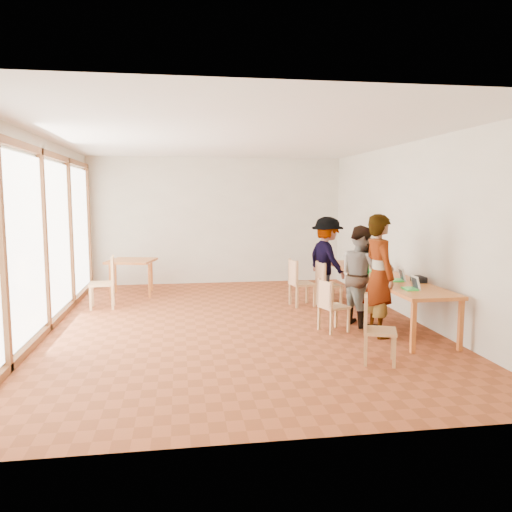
{
  "coord_description": "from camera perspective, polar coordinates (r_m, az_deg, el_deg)",
  "views": [
    {
      "loc": [
        -0.89,
        -7.98,
        2.08
      ],
      "look_at": [
        0.35,
        0.15,
        1.1
      ],
      "focal_mm": 35.0,
      "sensor_mm": 36.0,
      "label": 1
    }
  ],
  "objects": [
    {
      "name": "ground",
      "position": [
        8.29,
        -2.27,
        -7.73
      ],
      "size": [
        8.0,
        8.0,
        0.0
      ],
      "primitive_type": "plane",
      "color": "brown",
      "rests_on": "ground"
    },
    {
      "name": "wall_back",
      "position": [
        12.02,
        -4.44,
        4.02
      ],
      "size": [
        6.0,
        0.1,
        3.0
      ],
      "primitive_type": "cube",
      "color": "beige",
      "rests_on": "ground"
    },
    {
      "name": "wall_front",
      "position": [
        4.12,
        3.87,
        -1.34
      ],
      "size": [
        6.0,
        0.1,
        3.0
      ],
      "primitive_type": "cube",
      "color": "beige",
      "rests_on": "ground"
    },
    {
      "name": "wall_right",
      "position": [
        8.89,
        17.29,
        2.76
      ],
      "size": [
        0.1,
        8.0,
        3.0
      ],
      "primitive_type": "cube",
      "color": "beige",
      "rests_on": "ground"
    },
    {
      "name": "window_wall",
      "position": [
        8.26,
        -23.19,
        2.22
      ],
      "size": [
        0.1,
        8.0,
        3.0
      ],
      "primitive_type": "cube",
      "color": "white",
      "rests_on": "ground"
    },
    {
      "name": "ceiling",
      "position": [
        8.08,
        -2.37,
        13.47
      ],
      "size": [
        6.0,
        8.0,
        0.04
      ],
      "primitive_type": "cube",
      "color": "white",
      "rests_on": "wall_back"
    },
    {
      "name": "communal_table",
      "position": [
        8.82,
        14.05,
        -2.39
      ],
      "size": [
        0.8,
        4.0,
        0.75
      ],
      "color": "#C6642C",
      "rests_on": "ground"
    },
    {
      "name": "side_table",
      "position": [
        10.9,
        -14.05,
        -0.83
      ],
      "size": [
        0.9,
        0.9,
        0.75
      ],
      "rotation": [
        0.0,
        0.0,
        -0.24
      ],
      "color": "#C6642C",
      "rests_on": "ground"
    },
    {
      "name": "chair_near",
      "position": [
        6.47,
        13.19,
        -7.32
      ],
      "size": [
        0.51,
        0.51,
        0.45
      ],
      "rotation": [
        0.0,
        0.0,
        -0.36
      ],
      "color": "tan",
      "rests_on": "ground"
    },
    {
      "name": "chair_mid",
      "position": [
        7.78,
        8.39,
        -5.02
      ],
      "size": [
        0.48,
        0.48,
        0.43
      ],
      "rotation": [
        0.0,
        0.0,
        0.32
      ],
      "color": "tan",
      "rests_on": "ground"
    },
    {
      "name": "chair_far",
      "position": [
        9.51,
        4.79,
        -2.5
      ],
      "size": [
        0.47,
        0.47,
        0.47
      ],
      "rotation": [
        0.0,
        0.0,
        0.16
      ],
      "color": "tan",
      "rests_on": "ground"
    },
    {
      "name": "chair_empty",
      "position": [
        9.55,
        7.87,
        -2.66
      ],
      "size": [
        0.45,
        0.45,
        0.45
      ],
      "rotation": [
        0.0,
        0.0,
        0.16
      ],
      "color": "tan",
      "rests_on": "ground"
    },
    {
      "name": "chair_spare",
      "position": [
        9.72,
        -16.62,
        -2.27
      ],
      "size": [
        0.48,
        0.48,
        0.52
      ],
      "rotation": [
        0.0,
        0.0,
        3.21
      ],
      "color": "tan",
      "rests_on": "ground"
    },
    {
      "name": "person_near",
      "position": [
        7.64,
        13.92,
        -2.18
      ],
      "size": [
        0.49,
        0.7,
        1.83
      ],
      "primitive_type": "imported",
      "rotation": [
        0.0,
        0.0,
        1.65
      ],
      "color": "gray",
      "rests_on": "ground"
    },
    {
      "name": "person_mid",
      "position": [
        8.27,
        11.91,
        -2.17
      ],
      "size": [
        0.78,
        0.91,
        1.62
      ],
      "primitive_type": "imported",
      "rotation": [
        0.0,
        0.0,
        1.81
      ],
      "color": "gray",
      "rests_on": "ground"
    },
    {
      "name": "person_far",
      "position": [
        9.95,
        8.11,
        -0.4
      ],
      "size": [
        0.89,
        1.22,
        1.69
      ],
      "primitive_type": "imported",
      "rotation": [
        0.0,
        0.0,
        1.83
      ],
      "color": "gray",
      "rests_on": "ground"
    },
    {
      "name": "laptop_near",
      "position": [
        7.53,
        17.46,
        -3.27
      ],
      "size": [
        0.21,
        0.25,
        0.2
      ],
      "rotation": [
        0.0,
        0.0,
        -0.03
      ],
      "color": "#3ADA52",
      "rests_on": "communal_table"
    },
    {
      "name": "laptop_mid",
      "position": [
        8.22,
        16.03,
        -2.36
      ],
      "size": [
        0.25,
        0.28,
        0.21
      ],
      "rotation": [
        0.0,
        0.0,
        -0.15
      ],
      "color": "#3ADA52",
      "rests_on": "communal_table"
    },
    {
      "name": "laptop_far",
      "position": [
        9.14,
        13.17,
        -1.43
      ],
      "size": [
        0.19,
        0.22,
        0.18
      ],
      "rotation": [
        0.0,
        0.0,
        0.02
      ],
      "color": "#3ADA52",
      "rests_on": "communal_table"
    },
    {
      "name": "yellow_mug",
      "position": [
        9.61,
        11.41,
        -0.95
      ],
      "size": [
        0.15,
        0.15,
        0.11
      ],
      "primitive_type": "imported",
      "rotation": [
        0.0,
        0.0,
        -0.09
      ],
      "color": "yellow",
      "rests_on": "communal_table"
    },
    {
      "name": "green_bottle",
      "position": [
        8.46,
        12.59,
        -1.45
      ],
      "size": [
        0.07,
        0.07,
        0.28
      ],
      "primitive_type": "cylinder",
      "color": "#167834",
      "rests_on": "communal_table"
    },
    {
      "name": "clear_glass",
      "position": [
        9.85,
        11.94,
        -0.84
      ],
      "size": [
        0.07,
        0.07,
        0.09
      ],
      "primitive_type": "cylinder",
      "color": "silver",
      "rests_on": "communal_table"
    },
    {
      "name": "condiment_cup",
      "position": [
        8.82,
        16.3,
        -1.95
      ],
      "size": [
        0.08,
        0.08,
        0.06
      ],
      "primitive_type": "cylinder",
      "color": "white",
      "rests_on": "communal_table"
    },
    {
      "name": "pink_phone",
      "position": [
        9.64,
        10.17,
        -1.19
      ],
      "size": [
        0.05,
        0.1,
        0.01
      ],
      "primitive_type": "cube",
      "color": "#C74358",
      "rests_on": "communal_table"
    },
    {
      "name": "black_pouch",
      "position": [
        8.22,
        18.11,
        -2.54
      ],
      "size": [
        0.16,
        0.26,
        0.09
      ],
      "primitive_type": "cube",
      "color": "black",
      "rests_on": "communal_table"
    }
  ]
}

